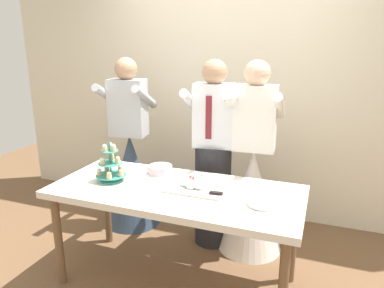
# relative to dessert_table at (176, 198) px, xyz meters

# --- Properties ---
(ground_plane) EXTENTS (8.00, 8.00, 0.00)m
(ground_plane) POSITION_rel_dessert_table_xyz_m (0.00, 0.00, -0.70)
(ground_plane) COLOR brown
(rear_wall) EXTENTS (5.20, 0.10, 2.90)m
(rear_wall) POSITION_rel_dessert_table_xyz_m (0.00, 1.42, 0.75)
(rear_wall) COLOR beige
(rear_wall) RESTS_ON ground_plane
(dessert_table) EXTENTS (1.80, 0.80, 0.78)m
(dessert_table) POSITION_rel_dessert_table_xyz_m (0.00, 0.00, 0.00)
(dessert_table) COLOR silver
(dessert_table) RESTS_ON ground_plane
(cupcake_stand) EXTENTS (0.23, 0.23, 0.31)m
(cupcake_stand) POSITION_rel_dessert_table_xyz_m (-0.52, -0.03, 0.19)
(cupcake_stand) COLOR teal
(cupcake_stand) RESTS_ON dessert_table
(main_cake_tray) EXTENTS (0.44, 0.31, 0.12)m
(main_cake_tray) POSITION_rel_dessert_table_xyz_m (0.14, 0.05, 0.11)
(main_cake_tray) COLOR silver
(main_cake_tray) RESTS_ON dessert_table
(plate_stack) EXTENTS (0.19, 0.19, 0.04)m
(plate_stack) POSITION_rel_dessert_table_xyz_m (0.63, -0.06, 0.10)
(plate_stack) COLOR white
(plate_stack) RESTS_ON dessert_table
(round_cake) EXTENTS (0.24, 0.24, 0.08)m
(round_cake) POSITION_rel_dessert_table_xyz_m (-0.22, 0.22, 0.11)
(round_cake) COLOR white
(round_cake) RESTS_ON dessert_table
(person_groom) EXTENTS (0.51, 0.54, 1.66)m
(person_groom) POSITION_rel_dessert_table_xyz_m (0.07, 0.67, 0.05)
(person_groom) COLOR #232328
(person_groom) RESTS_ON ground_plane
(person_bride) EXTENTS (0.56, 0.56, 1.66)m
(person_bride) POSITION_rel_dessert_table_xyz_m (0.42, 0.68, -0.12)
(person_bride) COLOR white
(person_bride) RESTS_ON ground_plane
(person_guest) EXTENTS (0.56, 0.56, 1.66)m
(person_guest) POSITION_rel_dessert_table_xyz_m (-0.81, 0.74, -0.12)
(person_guest) COLOR #334760
(person_guest) RESTS_ON ground_plane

